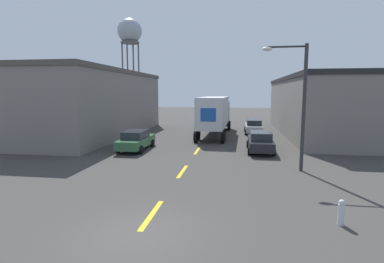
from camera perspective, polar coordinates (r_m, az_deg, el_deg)
ground_plane at (r=10.08m, az=-10.34°, el=-18.77°), size 160.00×160.00×0.00m
road_centerline at (r=17.08m, az=-1.82°, el=-7.60°), size 0.20×14.93×0.01m
warehouse_left at (r=33.06m, az=-18.18°, el=5.18°), size 8.42×21.09×6.67m
warehouse_right at (r=35.57m, az=25.72°, el=4.47°), size 11.33×23.45×6.09m
semi_truck at (r=31.43m, az=4.46°, el=3.61°), size 2.95×12.49×3.99m
parked_car_right_mid at (r=23.11m, az=12.88°, el=-1.84°), size 1.93×4.74×1.52m
parked_car_right_far at (r=33.17m, az=11.66°, el=0.96°), size 1.93×4.74×1.52m
parked_car_left_far at (r=23.61m, az=-10.59°, el=-1.59°), size 1.93×4.74×1.52m
water_tower at (r=62.44m, az=-11.78°, el=17.87°), size 4.75×4.75×18.71m
street_lamp at (r=17.69m, az=19.62°, el=6.10°), size 2.46×0.32×7.07m
fire_hydrant at (r=11.54m, az=26.56°, el=-13.62°), size 0.22×0.22×0.88m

